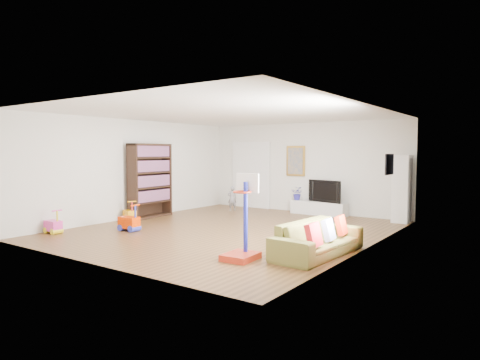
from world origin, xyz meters
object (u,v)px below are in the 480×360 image
Objects in this scene: bookshelf at (150,181)px; sofa at (318,238)px; basketball_hoop at (241,217)px; media_console at (319,208)px.

bookshelf reaches higher than sofa.
sofa is 1.47m from basketball_hoop.
bookshelf is 5.36m from basketball_hoop.
bookshelf is at bearing -136.59° from media_console.
media_console is 4.88m from bookshelf.
bookshelf is 1.40× the size of basketball_hoop.
media_console is at bearing 98.35° from basketball_hoop.
basketball_hoop is at bearing -76.05° from media_console.
sofa is (5.70, -1.37, -0.73)m from bookshelf.
media_console is 5.72m from basketball_hoop.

